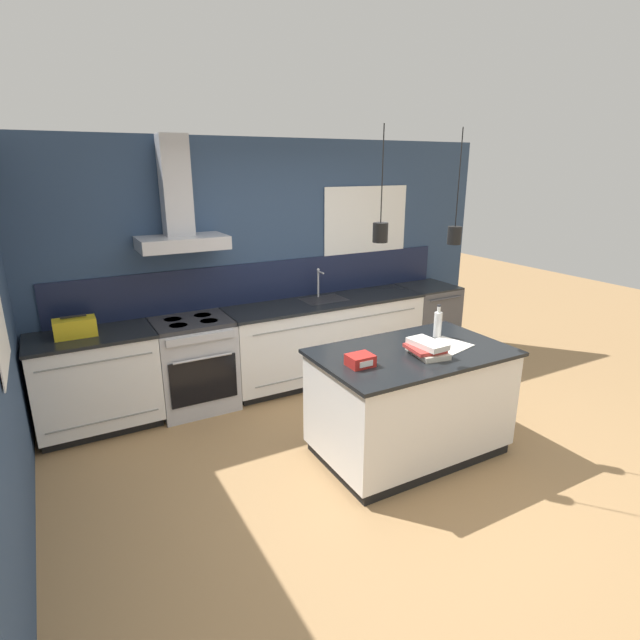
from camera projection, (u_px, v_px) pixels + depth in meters
ground_plane at (370, 463)px, 4.08m from camera, size 16.00×16.00×0.00m
wall_back at (263, 261)px, 5.32m from camera, size 5.60×2.08×2.60m
counter_run_left at (97, 381)px, 4.51m from camera, size 1.06×0.64×0.91m
counter_run_sink at (326, 339)px, 5.61m from camera, size 2.27×0.64×1.24m
oven_range at (194, 364)px, 4.91m from camera, size 0.73×0.66×0.91m
dishwasher at (425, 321)px, 6.27m from camera, size 0.63×0.65×0.91m
kitchen_island at (409, 402)px, 4.12m from camera, size 1.57×0.96×0.91m
bottle_on_island at (438, 324)px, 4.27m from camera, size 0.07×0.07×0.29m
book_stack at (427, 348)px, 3.89m from camera, size 0.30×0.36×0.11m
red_supply_box at (360, 360)px, 3.68m from camera, size 0.19×0.16×0.09m
paper_pile at (445, 346)px, 4.08m from camera, size 0.47×0.40×0.01m
yellow_toolbox at (75, 328)px, 4.30m from camera, size 0.34×0.18×0.19m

